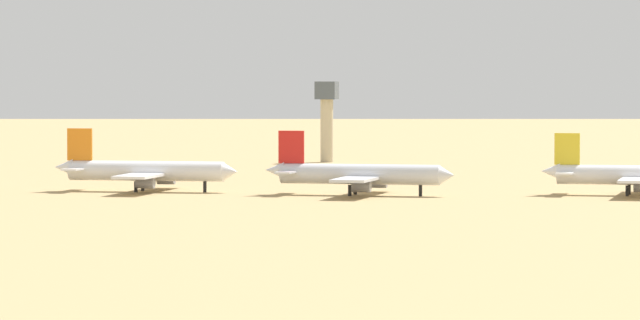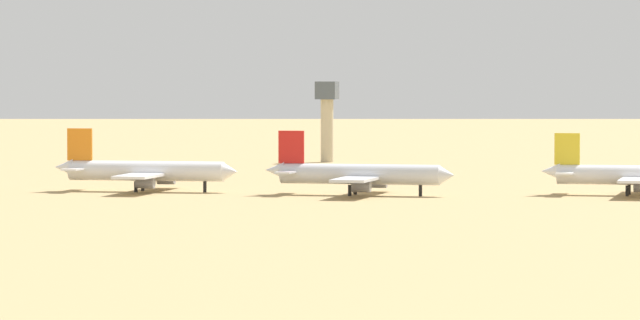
{
  "view_description": "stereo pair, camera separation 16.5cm",
  "coord_description": "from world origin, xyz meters",
  "px_view_note": "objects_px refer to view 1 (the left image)",
  "views": [
    {
      "loc": [
        70.62,
        -352.16,
        21.55
      ],
      "look_at": [
        -10.39,
        3.7,
        6.0
      ],
      "focal_mm": 109.74,
      "sensor_mm": 36.0,
      "label": 1
    },
    {
      "loc": [
        70.78,
        -352.12,
        21.55
      ],
      "look_at": [
        -10.39,
        3.7,
        6.0
      ],
      "focal_mm": 109.74,
      "sensor_mm": 36.0,
      "label": 2
    }
  ],
  "objects_px": {
    "parked_jet_red_3": "(358,174)",
    "parked_jet_orange_2": "(145,171)",
    "control_tower": "(327,113)",
    "parked_jet_yellow_4": "(634,175)"
  },
  "relations": [
    {
      "from": "parked_jet_orange_2",
      "to": "parked_jet_red_3",
      "type": "bearing_deg",
      "value": -4.68
    },
    {
      "from": "parked_jet_orange_2",
      "to": "control_tower",
      "type": "xyz_separation_m",
      "value": [
        5.55,
        131.82,
        8.43
      ]
    },
    {
      "from": "parked_jet_red_3",
      "to": "control_tower",
      "type": "bearing_deg",
      "value": 106.13
    },
    {
      "from": "parked_jet_orange_2",
      "to": "parked_jet_red_3",
      "type": "xyz_separation_m",
      "value": [
        41.42,
        -2.32,
        -0.04
      ]
    },
    {
      "from": "parked_jet_orange_2",
      "to": "parked_jet_red_3",
      "type": "distance_m",
      "value": 41.49
    },
    {
      "from": "parked_jet_orange_2",
      "to": "control_tower",
      "type": "height_order",
      "value": "control_tower"
    },
    {
      "from": "parked_jet_yellow_4",
      "to": "parked_jet_orange_2",
      "type": "bearing_deg",
      "value": -174.17
    },
    {
      "from": "parked_jet_red_3",
      "to": "parked_jet_yellow_4",
      "type": "xyz_separation_m",
      "value": [
        48.95,
        10.46,
        -0.14
      ]
    },
    {
      "from": "parked_jet_red_3",
      "to": "control_tower",
      "type": "height_order",
      "value": "control_tower"
    },
    {
      "from": "parked_jet_red_3",
      "to": "parked_jet_orange_2",
      "type": "bearing_deg",
      "value": 177.94
    }
  ]
}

